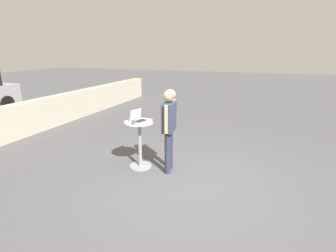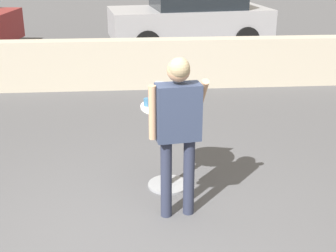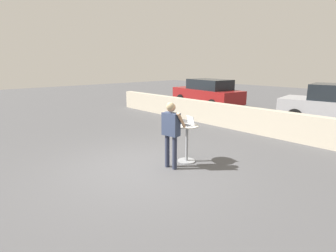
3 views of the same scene
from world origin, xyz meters
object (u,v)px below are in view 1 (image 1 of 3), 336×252
laptop (139,119)px  cafe_table (140,141)px  coffee_mug (134,122)px  standing_person (169,121)px

laptop → cafe_table: bearing=-126.4°
laptop → coffee_mug: bearing=-176.4°
laptop → standing_person: 0.61m
coffee_mug → laptop: bearing=3.6°
laptop → coffee_mug: laptop is taller
coffee_mug → standing_person: size_ratio=0.06×
laptop → coffee_mug: 0.23m
coffee_mug → standing_person: standing_person is taller
laptop → standing_person: standing_person is taller
cafe_table → standing_person: size_ratio=0.59×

